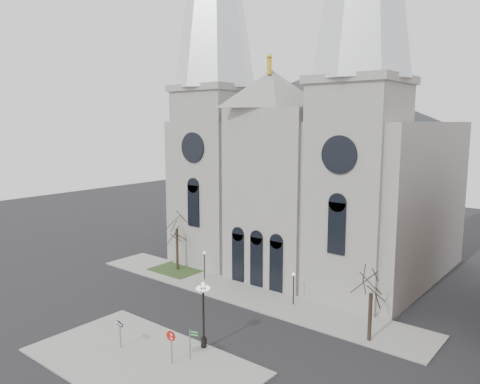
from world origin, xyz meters
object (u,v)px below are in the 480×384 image
Objects in this scene: stop_sign at (171,339)px; street_name_sign at (191,342)px; one_way_sign at (120,329)px; globe_lamp at (203,307)px.

street_name_sign is at bearing 71.23° from stop_sign.
street_name_sign is at bearing 29.42° from one_way_sign.
globe_lamp is at bearing 85.87° from street_name_sign.
globe_lamp reaches higher than street_name_sign.
stop_sign is at bearing 18.69° from one_way_sign.
globe_lamp is 2.40× the size of one_way_sign.
street_name_sign is (0.74, 1.30, -0.45)m from stop_sign.
one_way_sign is 6.15m from street_name_sign.
street_name_sign is at bearing -73.43° from globe_lamp.
stop_sign is at bearing -140.43° from street_name_sign.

